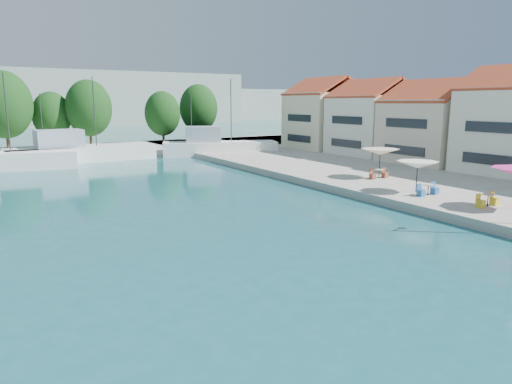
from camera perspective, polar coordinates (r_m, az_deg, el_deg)
quay_right at (r=48.58m, az=22.34°, el=2.57°), size 32.00×92.00×0.60m
quay_far at (r=66.71m, az=-23.23°, el=4.62°), size 90.00×16.00×0.60m
hill_east at (r=187.56m, az=-13.35°, el=10.60°), size 140.00×40.00×12.00m
building_04 at (r=51.58m, az=21.42°, el=8.36°), size 9.00×8.80×9.20m
building_05 at (r=57.57m, az=14.31°, el=9.23°), size 8.40×8.80×9.70m
building_06 at (r=64.26m, az=8.59°, el=9.82°), size 9.00×8.80×10.20m
trawler_03 at (r=57.32m, az=-21.26°, el=4.61°), size 16.75×5.32×10.20m
trawler_04 at (r=60.00m, az=-4.85°, el=5.59°), size 15.05×8.79×10.20m
tree_04 at (r=67.92m, az=-28.98°, el=9.53°), size 6.95×6.95×10.29m
tree_05 at (r=70.74m, az=-24.18°, el=8.75°), size 5.23×5.23×7.74m
tree_06 at (r=69.50m, az=-20.19°, el=9.81°), size 6.36×6.36×9.41m
tree_07 at (r=71.43m, az=-11.60°, el=9.58°), size 5.35×5.35×7.92m
tree_08 at (r=76.32m, az=-7.19°, el=10.35°), size 6.19×6.19×9.16m
umbrella_white at (r=33.90m, az=19.55°, el=3.23°), size 2.88×2.88×2.21m
umbrella_cream at (r=39.59m, az=15.27°, el=4.87°), size 3.19×3.19×2.44m
cafe_table_01 at (r=31.18m, az=26.98°, el=-1.10°), size 1.82×0.70×0.76m
cafe_table_02 at (r=33.27m, az=20.70°, el=0.10°), size 1.82×0.70×0.76m
cafe_table_03 at (r=39.36m, az=15.11°, el=2.05°), size 1.82×0.70×0.76m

